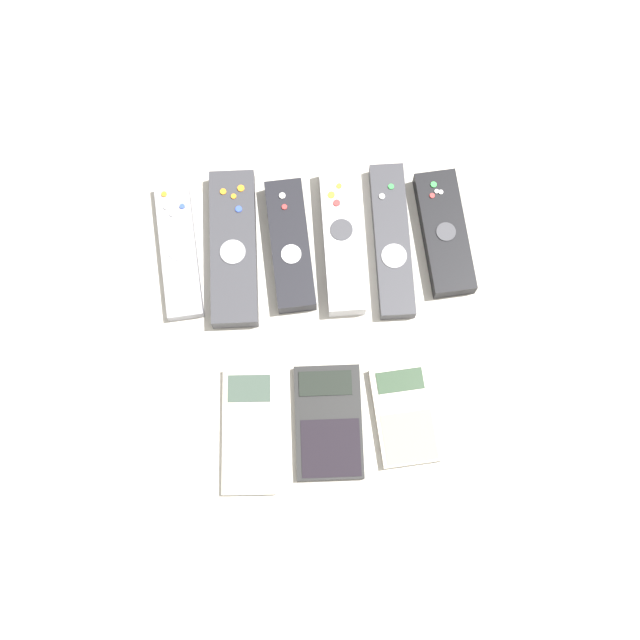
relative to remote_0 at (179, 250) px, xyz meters
name	(u,v)px	position (x,y,z in m)	size (l,w,h in m)	color
ground_plane	(322,342)	(0.17, -0.13, -0.01)	(3.00, 3.00, 0.00)	beige
remote_0	(179,250)	(0.00, 0.00, 0.00)	(0.05, 0.18, 0.02)	gray
remote_1	(234,248)	(0.07, 0.00, 0.00)	(0.06, 0.20, 0.03)	#333338
remote_2	(290,245)	(0.14, -0.01, 0.00)	(0.05, 0.17, 0.03)	black
remote_3	(342,240)	(0.20, -0.01, 0.01)	(0.05, 0.19, 0.03)	#B7B7BC
remote_4	(392,241)	(0.27, -0.01, 0.00)	(0.05, 0.20, 0.02)	#333338
remote_5	(444,233)	(0.33, -0.01, 0.00)	(0.06, 0.16, 0.03)	black
calculator_0	(249,431)	(0.07, -0.23, 0.00)	(0.07, 0.15, 0.01)	beige
calculator_1	(326,422)	(0.17, -0.23, 0.00)	(0.09, 0.14, 0.01)	black
calculator_2	(405,415)	(0.26, -0.23, 0.00)	(0.08, 0.12, 0.02)	beige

